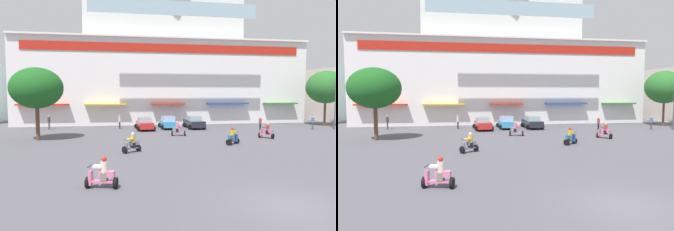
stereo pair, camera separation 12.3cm
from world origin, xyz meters
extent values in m
plane|color=#525058|center=(0.00, 13.00, 0.00)|extent=(128.00, 128.00, 0.00)
cube|color=white|center=(0.00, 36.67, 5.96)|extent=(41.72, 13.33, 11.92)
cube|color=white|center=(0.00, 37.33, 16.16)|extent=(23.04, 12.00, 8.48)
cube|color=red|center=(0.00, 29.94, 10.58)|extent=(38.39, 0.12, 1.13)
cube|color=silver|center=(0.00, 29.90, 12.04)|extent=(41.72, 0.70, 0.24)
cube|color=red|center=(-16.46, 29.45, 2.93)|extent=(6.43, 1.10, 0.20)
cube|color=gold|center=(-8.48, 29.45, 2.93)|extent=(5.55, 1.10, 0.20)
cube|color=red|center=(-0.05, 29.45, 2.93)|extent=(4.62, 1.10, 0.20)
cube|color=#254190|center=(8.52, 29.45, 2.93)|extent=(5.94, 1.10, 0.20)
cube|color=#346F30|center=(16.58, 29.45, 2.93)|extent=(4.95, 1.10, 0.20)
cube|color=#99B7C6|center=(0.00, 24.63, 14.47)|extent=(20.27, 0.08, 1.70)
cylinder|color=brown|center=(-14.11, 18.37, 1.60)|extent=(0.36, 0.36, 3.20)
ellipsoid|color=#1B581E|center=(-14.11, 18.37, 4.86)|extent=(4.75, 4.51, 3.78)
cylinder|color=brown|center=(20.73, 25.34, 1.74)|extent=(0.29, 0.29, 3.49)
ellipsoid|color=#276528|center=(20.73, 25.34, 5.22)|extent=(4.96, 4.95, 4.34)
cube|color=red|center=(-3.67, 24.79, 0.63)|extent=(1.89, 4.46, 0.71)
cube|color=#8FB7BF|center=(-3.67, 24.79, 1.26)|extent=(1.54, 2.26, 0.55)
cylinder|color=black|center=(-4.57, 26.10, 0.30)|extent=(0.61, 0.20, 0.60)
cylinder|color=black|center=(-2.92, 26.20, 0.30)|extent=(0.61, 0.20, 0.60)
cylinder|color=black|center=(-4.42, 23.39, 0.30)|extent=(0.61, 0.20, 0.60)
cylinder|color=black|center=(-2.77, 23.49, 0.30)|extent=(0.61, 0.20, 0.60)
cube|color=#388DC8|center=(-0.66, 25.63, 0.63)|extent=(1.75, 3.99, 0.72)
cube|color=#A4AFCE|center=(-0.66, 25.63, 1.27)|extent=(1.48, 2.00, 0.56)
cylinder|color=black|center=(-1.52, 26.84, 0.30)|extent=(0.60, 0.17, 0.60)
cylinder|color=black|center=(0.16, 26.87, 0.30)|extent=(0.60, 0.17, 0.60)
cylinder|color=black|center=(-1.48, 24.38, 0.30)|extent=(0.60, 0.17, 0.60)
cylinder|color=black|center=(0.20, 24.41, 0.30)|extent=(0.60, 0.17, 0.60)
cube|color=#1F212B|center=(2.56, 25.28, 0.64)|extent=(1.93, 4.20, 0.73)
cube|color=#9EB8C4|center=(2.56, 25.28, 1.28)|extent=(1.59, 2.13, 0.55)
cylinder|color=black|center=(1.63, 26.52, 0.30)|extent=(0.61, 0.19, 0.60)
cylinder|color=black|center=(3.38, 26.60, 0.30)|extent=(0.61, 0.19, 0.60)
cylinder|color=black|center=(1.74, 23.96, 0.30)|extent=(0.61, 0.19, 0.60)
cylinder|color=black|center=(3.49, 24.04, 0.30)|extent=(0.61, 0.19, 0.60)
cylinder|color=black|center=(0.02, 19.00, 0.26)|extent=(0.25, 0.54, 0.52)
cylinder|color=black|center=(-1.26, 19.28, 0.26)|extent=(0.25, 0.54, 0.52)
cube|color=gray|center=(-0.62, 19.14, 0.32)|extent=(1.19, 0.52, 0.10)
cube|color=gray|center=(-0.85, 19.19, 0.70)|extent=(0.78, 0.45, 0.28)
cube|color=gray|center=(-0.10, 19.03, 0.50)|extent=(0.20, 0.34, 0.69)
cylinder|color=black|center=(-0.08, 19.02, 1.04)|extent=(0.15, 0.52, 0.04)
cube|color=black|center=(-0.75, 19.16, 0.58)|extent=(0.34, 0.37, 0.36)
cylinder|color=#D865A3|center=(-0.75, 19.16, 1.02)|extent=(0.38, 0.38, 0.51)
sphere|color=gold|center=(-0.75, 19.16, 1.38)|extent=(0.25, 0.25, 0.25)
cube|color=#D865A3|center=(-0.46, 19.10, 1.04)|extent=(0.50, 0.43, 0.10)
cylinder|color=black|center=(3.49, 13.75, 0.26)|extent=(0.43, 0.50, 0.52)
cylinder|color=black|center=(2.47, 12.94, 0.26)|extent=(0.43, 0.50, 0.52)
cube|color=#2859A0|center=(2.98, 13.35, 0.32)|extent=(1.07, 0.93, 0.10)
cube|color=#2859A0|center=(2.80, 13.20, 0.69)|extent=(0.75, 0.69, 0.28)
cube|color=#2859A0|center=(3.39, 13.67, 0.49)|extent=(0.31, 0.34, 0.68)
cylinder|color=black|center=(3.41, 13.68, 1.03)|extent=(0.35, 0.43, 0.04)
cube|color=#787559|center=(2.88, 13.27, 0.57)|extent=(0.42, 0.42, 0.36)
cylinder|color=gold|center=(2.88, 13.27, 1.01)|extent=(0.45, 0.45, 0.52)
sphere|color=red|center=(2.88, 13.27, 1.38)|extent=(0.25, 0.25, 0.25)
cube|color=gold|center=(3.10, 13.44, 1.03)|extent=(0.56, 0.54, 0.10)
cylinder|color=black|center=(7.11, 16.66, 0.26)|extent=(0.50, 0.43, 0.52)
cylinder|color=black|center=(7.90, 15.63, 0.26)|extent=(0.50, 0.43, 0.52)
cube|color=#D7678B|center=(7.50, 16.15, 0.32)|extent=(0.92, 1.08, 0.10)
cube|color=#D7678B|center=(7.65, 15.96, 0.73)|extent=(0.68, 0.76, 0.28)
cube|color=#D7678B|center=(7.19, 16.56, 0.51)|extent=(0.34, 0.31, 0.71)
cylinder|color=black|center=(7.17, 16.58, 1.07)|extent=(0.43, 0.35, 0.04)
cube|color=black|center=(7.58, 16.04, 0.61)|extent=(0.42, 0.42, 0.36)
cylinder|color=#94313E|center=(7.58, 16.04, 1.03)|extent=(0.45, 0.45, 0.49)
sphere|color=gold|center=(7.58, 16.04, 1.39)|extent=(0.25, 0.25, 0.25)
cube|color=#94313E|center=(7.41, 16.27, 1.06)|extent=(0.54, 0.56, 0.10)
cylinder|color=black|center=(-6.20, 10.91, 0.26)|extent=(0.40, 0.51, 0.52)
cylinder|color=black|center=(-5.17, 11.58, 0.26)|extent=(0.40, 0.51, 0.52)
cube|color=slate|center=(-5.68, 11.25, 0.32)|extent=(1.06, 0.82, 0.10)
cube|color=slate|center=(-5.50, 11.36, 0.66)|extent=(0.74, 0.62, 0.28)
cube|color=slate|center=(-6.09, 10.98, 0.47)|extent=(0.29, 0.34, 0.65)
cylinder|color=black|center=(-6.11, 10.97, 1.00)|extent=(0.31, 0.46, 0.04)
cube|color=black|center=(-5.58, 11.31, 0.54)|extent=(0.41, 0.42, 0.36)
cylinder|color=gold|center=(-5.58, 11.31, 0.98)|extent=(0.44, 0.44, 0.53)
sphere|color=silver|center=(-5.58, 11.31, 1.36)|extent=(0.25, 0.25, 0.25)
cube|color=gold|center=(-5.81, 11.17, 1.01)|extent=(0.55, 0.52, 0.10)
cylinder|color=black|center=(-7.94, 3.37, 0.26)|extent=(0.26, 0.54, 0.52)
cylinder|color=black|center=(-6.68, 3.06, 0.26)|extent=(0.26, 0.54, 0.52)
cube|color=pink|center=(-7.31, 3.21, 0.32)|extent=(1.17, 0.54, 0.10)
cube|color=pink|center=(-7.08, 3.16, 0.67)|extent=(0.78, 0.46, 0.28)
cube|color=pink|center=(-7.82, 3.34, 0.48)|extent=(0.21, 0.34, 0.66)
cylinder|color=black|center=(-7.84, 3.34, 1.01)|extent=(0.16, 0.51, 0.04)
cube|color=#706F5A|center=(-7.19, 3.18, 0.55)|extent=(0.35, 0.38, 0.36)
cylinder|color=beige|center=(-7.19, 3.18, 0.99)|extent=(0.39, 0.39, 0.51)
sphere|color=red|center=(-7.19, 3.18, 1.36)|extent=(0.25, 0.25, 0.25)
cube|color=beige|center=(-7.46, 3.25, 1.02)|extent=(0.51, 0.43, 0.10)
cylinder|color=#262842|center=(-6.65, 26.15, 0.44)|extent=(0.26, 0.26, 0.88)
cylinder|color=silver|center=(-6.65, 26.15, 1.19)|extent=(0.42, 0.42, 0.62)
sphere|color=tan|center=(-6.65, 26.15, 1.61)|extent=(0.21, 0.21, 0.21)
cylinder|color=black|center=(9.67, 21.76, 0.42)|extent=(0.27, 0.27, 0.85)
cylinder|color=#94353A|center=(9.67, 21.76, 1.13)|extent=(0.43, 0.43, 0.56)
sphere|color=tan|center=(9.67, 21.76, 1.52)|extent=(0.21, 0.21, 0.21)
cylinder|color=#494C4C|center=(-15.09, 26.76, 0.45)|extent=(0.24, 0.24, 0.90)
cylinder|color=#373939|center=(-15.09, 26.76, 1.20)|extent=(0.39, 0.39, 0.59)
sphere|color=tan|center=(-15.09, 26.76, 1.61)|extent=(0.23, 0.23, 0.23)
cylinder|color=#48454A|center=(16.40, 21.69, 0.41)|extent=(0.30, 0.30, 0.83)
cylinder|color=#44608E|center=(16.40, 21.69, 1.13)|extent=(0.48, 0.48, 0.61)
sphere|color=tan|center=(16.40, 21.69, 1.54)|extent=(0.21, 0.21, 0.21)
cylinder|color=#474C51|center=(19.12, 21.40, 3.45)|extent=(0.16, 0.16, 6.90)
camera|label=1|loc=(-6.36, -10.19, 4.32)|focal=31.23mm
camera|label=2|loc=(-6.24, -10.21, 4.32)|focal=31.23mm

